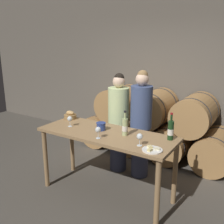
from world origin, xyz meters
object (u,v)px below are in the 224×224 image
at_px(wine_glass_far_left, 70,119).
at_px(wine_glass_center, 140,137).
at_px(blue_crock, 101,126).
at_px(person_right, 141,124).
at_px(tasting_table, 106,141).
at_px(person_left, 118,122).
at_px(wine_glass_left, 98,130).
at_px(bread_basket, 70,116).
at_px(wine_bottle_red, 171,130).
at_px(cheese_plate, 152,150).
at_px(wine_bottle_white, 125,127).

distance_m(wine_glass_far_left, wine_glass_center, 1.14).
bearing_deg(blue_crock, person_right, 68.26).
xyz_separation_m(tasting_table, person_right, (0.15, 0.72, 0.06)).
bearing_deg(tasting_table, person_left, 108.59).
xyz_separation_m(tasting_table, blue_crock, (-0.12, 0.05, 0.18)).
bearing_deg(wine_glass_center, wine_glass_left, -173.23).
relative_size(blue_crock, bread_basket, 0.69).
relative_size(tasting_table, wine_glass_far_left, 12.44).
distance_m(wine_bottle_red, bread_basket, 1.62).
height_order(person_left, cheese_plate, person_left).
xyz_separation_m(wine_bottle_red, wine_glass_far_left, (-1.37, -0.27, -0.01)).
xyz_separation_m(bread_basket, wine_glass_center, (1.38, -0.39, 0.06)).
bearing_deg(cheese_plate, wine_bottle_red, 83.04).
bearing_deg(cheese_plate, wine_glass_center, 164.43).
bearing_deg(tasting_table, blue_crock, 157.58).
distance_m(blue_crock, wine_glass_left, 0.31).
xyz_separation_m(wine_bottle_red, bread_basket, (-1.62, 0.02, -0.07)).
relative_size(blue_crock, wine_glass_center, 0.87).
bearing_deg(bread_basket, wine_glass_center, -15.68).
relative_size(wine_bottle_red, blue_crock, 2.65).
distance_m(bread_basket, cheese_plate, 1.63).
distance_m(cheese_plate, wine_glass_center, 0.21).
bearing_deg(wine_glass_far_left, wine_bottle_red, 11.16).
bearing_deg(bread_basket, wine_glass_left, -28.17).
bearing_deg(person_left, wine_glass_center, -47.50).
bearing_deg(wine_glass_center, wine_bottle_white, 146.32).
height_order(wine_bottle_red, wine_glass_left, wine_bottle_red).
bearing_deg(wine_glass_center, wine_bottle_red, 57.83).
bearing_deg(wine_bottle_white, person_right, 98.46).
bearing_deg(wine_glass_left, wine_bottle_red, 29.42).
bearing_deg(tasting_table, bread_basket, 164.36).
bearing_deg(person_right, bread_basket, -153.09).
bearing_deg(wine_bottle_red, wine_glass_far_left, -168.84).
bearing_deg(wine_bottle_white, cheese_plate, -27.64).
xyz_separation_m(wine_glass_far_left, wine_glass_center, (1.14, -0.10, 0.00)).
relative_size(person_left, wine_glass_far_left, 10.80).
height_order(person_left, wine_glass_far_left, person_left).
bearing_deg(wine_glass_far_left, tasting_table, 5.80).
relative_size(tasting_table, blue_crock, 14.32).
xyz_separation_m(tasting_table, bread_basket, (-0.82, 0.23, 0.17)).
relative_size(person_left, wine_glass_left, 10.80).
distance_m(tasting_table, wine_bottle_white, 0.35).
bearing_deg(person_right, wine_glass_far_left, -132.97).
relative_size(tasting_table, wine_bottle_white, 5.67).
distance_m(person_left, wine_glass_center, 1.21).
bearing_deg(wine_bottle_red, tasting_table, -165.09).
distance_m(tasting_table, wine_glass_far_left, 0.62).
height_order(cheese_plate, wine_glass_left, wine_glass_left).
bearing_deg(wine_glass_center, wine_glass_far_left, 174.95).
height_order(person_left, wine_glass_center, person_left).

